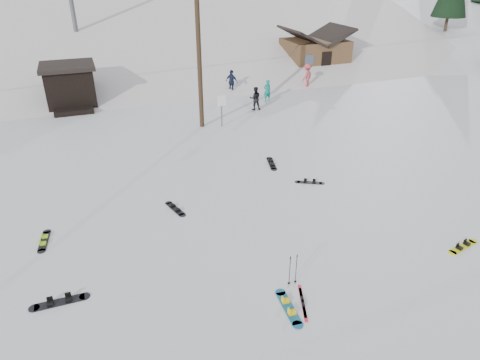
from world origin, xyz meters
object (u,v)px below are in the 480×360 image
object	(u,v)px
cabin	(314,54)
hero_snowboard	(289,308)
hero_skis	(303,302)
utility_pole	(199,44)

from	to	relation	value
cabin	hero_snowboard	xyz separation A→B (m)	(-14.81, -25.16, -1.45)
hero_snowboard	cabin	bearing A→B (deg)	-26.14
hero_snowboard	hero_skis	distance (m)	0.48
utility_pole	cabin	bearing A→B (deg)	37.56
utility_pole	cabin	distance (m)	16.71
hero_skis	cabin	bearing A→B (deg)	80.07
cabin	hero_snowboard	bearing A→B (deg)	-120.49
cabin	hero_skis	xyz separation A→B (m)	(-14.33, -25.10, -1.46)
hero_snowboard	hero_skis	size ratio (longest dim) A/B	1.13
utility_pole	hero_snowboard	size ratio (longest dim) A/B	5.61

